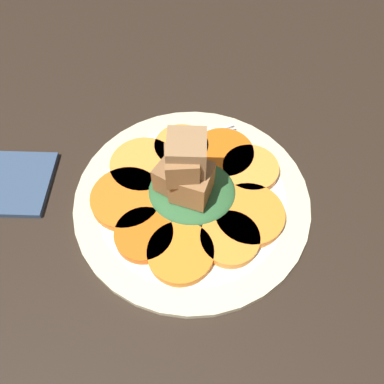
{
  "coord_description": "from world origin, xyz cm",
  "views": [
    {
      "loc": [
        -0.87,
        25.97,
        44.23
      ],
      "look_at": [
        0.0,
        0.0,
        4.1
      ],
      "focal_mm": 35.0,
      "sensor_mm": 36.0,
      "label": 1
    }
  ],
  "objects": [
    {
      "name": "table_slab",
      "position": [
        0.0,
        0.0,
        1.0
      ],
      "size": [
        120.0,
        120.0,
        2.0
      ],
      "primitive_type": "cube",
      "color": "black",
      "rests_on": "ground"
    },
    {
      "name": "carrot_slice_3",
      "position": [
        -7.71,
        -4.15,
        3.75
      ],
      "size": [
        7.54,
        7.54,
        1.3
      ],
      "primitive_type": "cylinder",
      "color": "#F99439",
      "rests_on": "plate"
    },
    {
      "name": "carrot_slice_1",
      "position": [
        -4.72,
        6.29,
        3.75
      ],
      "size": [
        7.15,
        7.15,
        1.3
      ],
      "primitive_type": "cylinder",
      "color": "orange",
      "rests_on": "plate"
    },
    {
      "name": "carrot_slice_7",
      "position": [
        8.32,
        1.04,
        3.75
      ],
      "size": [
        9.12,
        9.12,
        1.3
      ],
      "primitive_type": "cylinder",
      "color": "orange",
      "rests_on": "plate"
    },
    {
      "name": "carrot_slice_0",
      "position": [
        1.06,
        8.3,
        3.75
      ],
      "size": [
        7.85,
        7.85,
        1.3
      ],
      "primitive_type": "cylinder",
      "color": "orange",
      "rests_on": "plate"
    },
    {
      "name": "plate",
      "position": [
        0.0,
        0.0,
        2.52
      ],
      "size": [
        30.69,
        30.69,
        1.05
      ],
      "color": "beige",
      "rests_on": "table_slab"
    },
    {
      "name": "carrot_slice_4",
      "position": [
        -4.03,
        -6.62,
        3.75
      ],
      "size": [
        8.51,
        8.51,
        1.3
      ],
      "primitive_type": "cylinder",
      "color": "#D45E12",
      "rests_on": "plate"
    },
    {
      "name": "fork",
      "position": [
        1.44,
        -7.92,
        3.3
      ],
      "size": [
        16.74,
        9.13,
        0.4
      ],
      "rotation": [
        0.0,
        0.0,
        0.44
      ],
      "color": "silver",
      "rests_on": "plate"
    },
    {
      "name": "carrot_slice_6",
      "position": [
        6.72,
        -4.26,
        3.75
      ],
      "size": [
        8.97,
        8.97,
        1.3
      ],
      "primitive_type": "cylinder",
      "color": "#F99438",
      "rests_on": "plate"
    },
    {
      "name": "carrot_slice_8",
      "position": [
        5.56,
        6.11,
        3.75
      ],
      "size": [
        7.12,
        7.12,
        1.3
      ],
      "primitive_type": "cylinder",
      "color": "#D55F13",
      "rests_on": "plate"
    },
    {
      "name": "carrot_slice_5",
      "position": [
        1.73,
        -7.66,
        3.75
      ],
      "size": [
        7.55,
        7.55,
        1.3
      ],
      "primitive_type": "cylinder",
      "color": "#F9963A",
      "rests_on": "plate"
    },
    {
      "name": "center_pile",
      "position": [
        0.42,
        0.21,
        6.95
      ],
      "size": [
        11.19,
        10.07,
        10.97
      ],
      "color": "#2D6033",
      "rests_on": "plate"
    },
    {
      "name": "carrot_slice_2",
      "position": [
        -7.22,
        2.91,
        3.75
      ],
      "size": [
        8.72,
        8.72,
        1.3
      ],
      "primitive_type": "cylinder",
      "color": "orange",
      "rests_on": "plate"
    }
  ]
}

